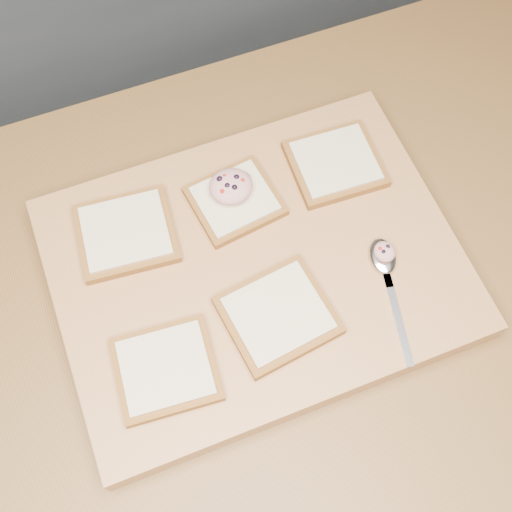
# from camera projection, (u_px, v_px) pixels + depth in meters

# --- Properties ---
(ground) EXTENTS (4.00, 4.00, 0.00)m
(ground) POSITION_uv_depth(u_px,v_px,m) (297.00, 402.00, 1.71)
(ground) COLOR #515459
(ground) RESTS_ON ground
(island_counter) EXTENTS (2.00, 0.80, 0.90)m
(island_counter) POSITION_uv_depth(u_px,v_px,m) (310.00, 354.00, 1.30)
(island_counter) COLOR slate
(island_counter) RESTS_ON ground
(cutting_board) EXTENTS (0.53, 0.40, 0.04)m
(cutting_board) POSITION_uv_depth(u_px,v_px,m) (256.00, 268.00, 0.87)
(cutting_board) COLOR #AB7449
(cutting_board) RESTS_ON island_counter
(bread_far_left) EXTENTS (0.14, 0.13, 0.02)m
(bread_far_left) POSITION_uv_depth(u_px,v_px,m) (126.00, 233.00, 0.86)
(bread_far_left) COLOR brown
(bread_far_left) RESTS_ON cutting_board
(bread_far_center) EXTENTS (0.12, 0.12, 0.02)m
(bread_far_center) POSITION_uv_depth(u_px,v_px,m) (235.00, 201.00, 0.88)
(bread_far_center) COLOR brown
(bread_far_center) RESTS_ON cutting_board
(bread_far_right) EXTENTS (0.13, 0.12, 0.02)m
(bread_far_right) POSITION_uv_depth(u_px,v_px,m) (335.00, 163.00, 0.91)
(bread_far_right) COLOR brown
(bread_far_right) RESTS_ON cutting_board
(bread_near_left) EXTENTS (0.13, 0.12, 0.02)m
(bread_near_left) POSITION_uv_depth(u_px,v_px,m) (166.00, 369.00, 0.78)
(bread_near_left) COLOR brown
(bread_near_left) RESTS_ON cutting_board
(bread_near_center) EXTENTS (0.14, 0.13, 0.02)m
(bread_near_center) POSITION_uv_depth(u_px,v_px,m) (278.00, 315.00, 0.81)
(bread_near_center) COLOR brown
(bread_near_center) RESTS_ON cutting_board
(tuna_salad_dollop) EXTENTS (0.06, 0.06, 0.03)m
(tuna_salad_dollop) POSITION_uv_depth(u_px,v_px,m) (231.00, 186.00, 0.86)
(tuna_salad_dollop) COLOR tan
(tuna_salad_dollop) RESTS_ON bread_far_center
(spoon) EXTENTS (0.06, 0.18, 0.01)m
(spoon) POSITION_uv_depth(u_px,v_px,m) (385.00, 265.00, 0.84)
(spoon) COLOR silver
(spoon) RESTS_ON cutting_board
(spoon_salad) EXTENTS (0.03, 0.03, 0.02)m
(spoon_salad) POSITION_uv_depth(u_px,v_px,m) (385.00, 252.00, 0.83)
(spoon_salad) COLOR tan
(spoon_salad) RESTS_ON spoon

